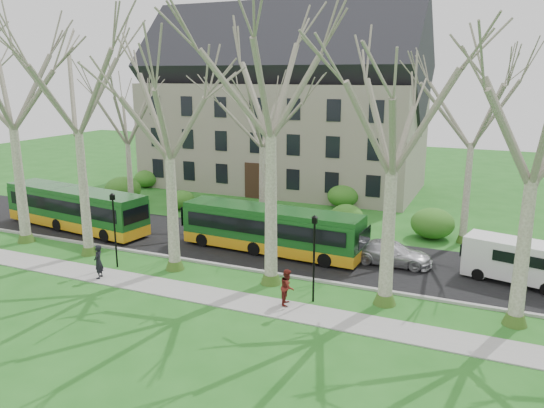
% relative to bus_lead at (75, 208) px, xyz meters
% --- Properties ---
extents(ground, '(120.00, 120.00, 0.00)m').
position_rel_bus_lead_xyz_m(ground, '(13.71, -4.01, -1.56)').
color(ground, '#20601B').
rests_on(ground, ground).
extents(sidewalk, '(70.00, 2.00, 0.06)m').
position_rel_bus_lead_xyz_m(sidewalk, '(13.71, -6.51, -1.53)').
color(sidewalk, gray).
rests_on(sidewalk, ground).
extents(road, '(80.00, 8.00, 0.06)m').
position_rel_bus_lead_xyz_m(road, '(13.71, 1.49, -1.53)').
color(road, black).
rests_on(road, ground).
extents(curb, '(80.00, 0.25, 0.14)m').
position_rel_bus_lead_xyz_m(curb, '(13.71, -2.51, -1.49)').
color(curb, '#A5A39E').
rests_on(curb, ground).
extents(building, '(26.50, 12.20, 16.00)m').
position_rel_bus_lead_xyz_m(building, '(7.71, 19.99, 6.50)').
color(building, gray).
rests_on(building, ground).
extents(tree_row_verge, '(49.00, 7.00, 14.00)m').
position_rel_bus_lead_xyz_m(tree_row_verge, '(13.71, -3.71, 5.44)').
color(tree_row_verge, gray).
rests_on(tree_row_verge, ground).
extents(tree_row_far, '(33.00, 7.00, 12.00)m').
position_rel_bus_lead_xyz_m(tree_row_far, '(12.38, 6.99, 4.44)').
color(tree_row_far, gray).
rests_on(tree_row_far, ground).
extents(lamp_row, '(36.22, 0.22, 4.30)m').
position_rel_bus_lead_xyz_m(lamp_row, '(13.71, -5.01, 1.01)').
color(lamp_row, black).
rests_on(lamp_row, ground).
extents(hedges, '(30.60, 8.60, 2.00)m').
position_rel_bus_lead_xyz_m(hedges, '(9.04, 9.99, -0.56)').
color(hedges, '#26641C').
rests_on(hedges, ground).
extents(bus_lead, '(12.26, 4.10, 3.01)m').
position_rel_bus_lead_xyz_m(bus_lead, '(0.00, 0.00, 0.00)').
color(bus_lead, '#164E1B').
rests_on(bus_lead, road).
extents(bus_follow, '(11.68, 3.08, 2.89)m').
position_rel_bus_lead_xyz_m(bus_follow, '(14.85, 0.91, -0.06)').
color(bus_follow, '#164E1B').
rests_on(bus_follow, road).
extents(sedan, '(4.63, 1.88, 1.34)m').
position_rel_bus_lead_xyz_m(sedan, '(22.22, 1.66, -0.83)').
color(sedan, silver).
rests_on(sedan, road).
extents(van_a, '(5.56, 3.08, 2.30)m').
position_rel_bus_lead_xyz_m(van_a, '(28.84, 1.47, -0.36)').
color(van_a, silver).
rests_on(van_a, road).
extents(pedestrian_a, '(0.65, 0.80, 1.88)m').
position_rel_bus_lead_xyz_m(pedestrian_a, '(8.04, -6.88, -0.57)').
color(pedestrian_a, black).
rests_on(pedestrian_a, sidewalk).
extents(pedestrian_b, '(0.85, 0.99, 1.76)m').
position_rel_bus_lead_xyz_m(pedestrian_b, '(18.71, -5.91, -0.62)').
color(pedestrian_b, maroon).
rests_on(pedestrian_b, sidewalk).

